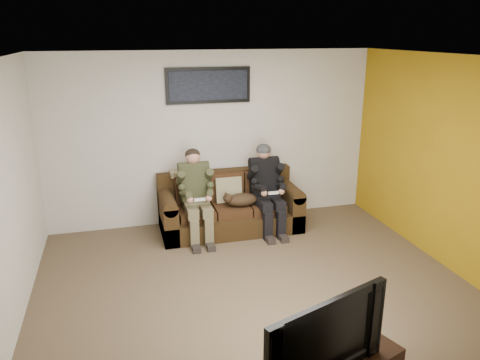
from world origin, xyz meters
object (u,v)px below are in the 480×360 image
object	(u,v)px
person_right	(267,184)
sofa	(229,208)
person_left	(196,190)
framed_poster	(208,85)
cat	(241,200)
television	(317,333)

from	to	relation	value
person_right	sofa	bearing A→B (deg)	162.06
sofa	person_right	xyz separation A→B (m)	(0.53, -0.17, 0.39)
person_left	framed_poster	distance (m)	1.54
sofa	framed_poster	size ratio (longest dim) A/B	1.64
cat	framed_poster	distance (m)	1.73
person_right	cat	distance (m)	0.45
sofa	framed_poster	distance (m)	1.84
television	person_right	bearing A→B (deg)	57.11
cat	person_right	bearing A→B (deg)	4.10
sofa	cat	xyz separation A→B (m)	(0.13, -0.20, 0.19)
person_left	television	world-z (taller)	person_left
person_right	person_left	bearing A→B (deg)	-179.98
framed_poster	television	size ratio (longest dim) A/B	1.13
cat	television	size ratio (longest dim) A/B	0.60
person_right	television	xyz separation A→B (m)	(-0.81, -3.60, 0.08)
person_left	cat	world-z (taller)	person_left
framed_poster	television	xyz separation A→B (m)	(-0.09, -4.17, -1.31)
person_right	television	bearing A→B (deg)	-102.75
sofa	television	distance (m)	3.81
person_left	cat	size ratio (longest dim) A/B	1.92
person_right	framed_poster	world-z (taller)	framed_poster
person_left	person_right	size ratio (longest dim) A/B	0.99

